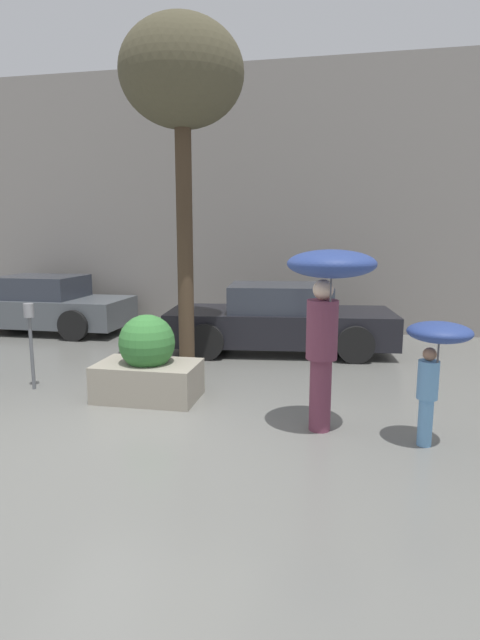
{
  "coord_description": "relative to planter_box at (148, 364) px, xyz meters",
  "views": [
    {
      "loc": [
        2.27,
        -5.21,
        2.25
      ],
      "look_at": [
        0.93,
        1.6,
        1.05
      ],
      "focal_mm": 28.0,
      "sensor_mm": 36.0,
      "label": 1
    }
  ],
  "objects": [
    {
      "name": "person_adult",
      "position": [
        2.42,
        -0.76,
        1.11
      ],
      "size": [
        0.96,
        0.96,
        2.09
      ],
      "rotation": [
        0.0,
        0.0,
        -1.01
      ],
      "color": "brown",
      "rests_on": "ground"
    },
    {
      "name": "parked_car_far",
      "position": [
        -4.2,
        4.12,
        0.12
      ],
      "size": [
        4.01,
        1.9,
        1.3
      ],
      "rotation": [
        0.0,
        0.0,
        1.57
      ],
      "color": "#4C5156",
      "rests_on": "ground"
    },
    {
      "name": "planter_box",
      "position": [
        0.0,
        0.0,
        0.0
      ],
      "size": [
        1.38,
        0.84,
        1.18
      ],
      "color": "gray",
      "rests_on": "ground"
    },
    {
      "name": "parked_car_near",
      "position": [
        1.45,
        3.23,
        0.12
      ],
      "size": [
        4.44,
        2.23,
        1.3
      ],
      "rotation": [
        0.0,
        0.0,
        1.68
      ],
      "color": "black",
      "rests_on": "ground"
    },
    {
      "name": "person_child",
      "position": [
        3.54,
        -0.95,
        0.58
      ],
      "size": [
        0.65,
        0.65,
        1.37
      ],
      "rotation": [
        0.0,
        0.0,
        -0.8
      ],
      "color": "#669ED1",
      "rests_on": "ground"
    },
    {
      "name": "building_facade",
      "position": [
        0.25,
        5.45,
        2.51
      ],
      "size": [
        18.0,
        0.3,
        6.0
      ],
      "color": "gray",
      "rests_on": "ground"
    },
    {
      "name": "street_tree",
      "position": [
        0.06,
        1.61,
        4.09
      ],
      "size": [
        1.93,
        1.93,
        5.51
      ],
      "color": "#423323",
      "rests_on": "ground"
    },
    {
      "name": "parking_meter",
      "position": [
        -1.81,
        0.08,
        0.43
      ],
      "size": [
        0.14,
        0.14,
        1.27
      ],
      "color": "#595B60",
      "rests_on": "ground"
    },
    {
      "name": "ground_plane",
      "position": [
        0.25,
        -1.05,
        -0.49
      ],
      "size": [
        40.0,
        40.0,
        0.0
      ],
      "primitive_type": "plane",
      "color": "slate"
    }
  ]
}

